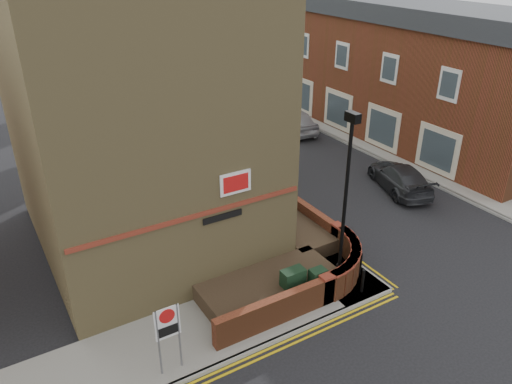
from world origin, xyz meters
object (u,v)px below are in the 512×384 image
object	(u,v)px
lamppost	(345,203)
silver_car_near	(231,151)
utility_cabinet_large	(293,285)
zone_sign	(168,328)

from	to	relation	value
lamppost	silver_car_near	bearing A→B (deg)	80.19
utility_cabinet_large	silver_car_near	size ratio (longest dim) A/B	0.29
zone_sign	silver_car_near	size ratio (longest dim) A/B	0.53
lamppost	utility_cabinet_large	world-z (taller)	lamppost
lamppost	zone_sign	size ratio (longest dim) A/B	2.86
lamppost	utility_cabinet_large	xyz separation A→B (m)	(-1.90, 0.10, -2.62)
zone_sign	silver_car_near	world-z (taller)	zone_sign
utility_cabinet_large	zone_sign	size ratio (longest dim) A/B	0.55
lamppost	utility_cabinet_large	bearing A→B (deg)	176.99
lamppost	utility_cabinet_large	size ratio (longest dim) A/B	5.25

